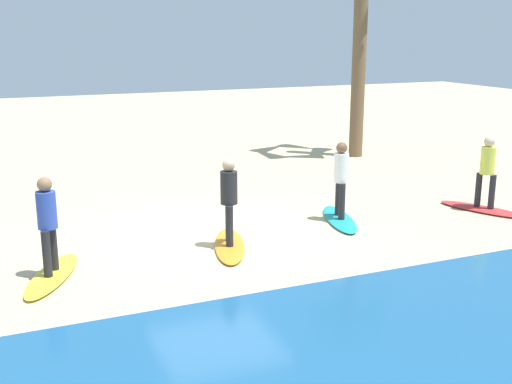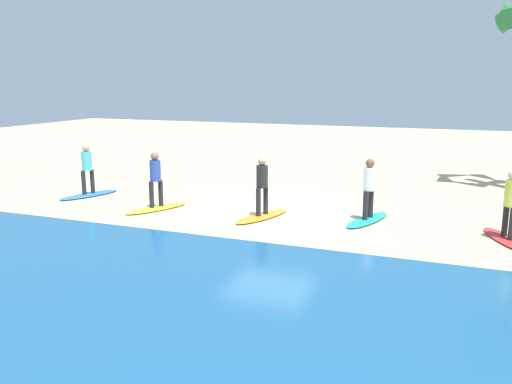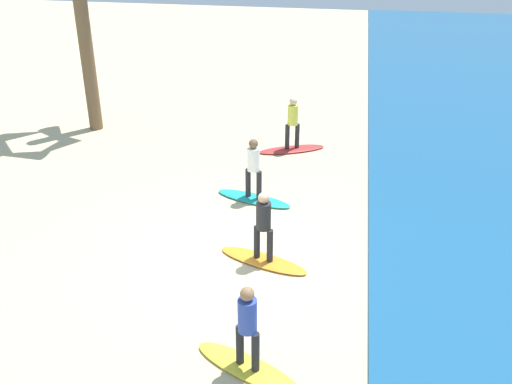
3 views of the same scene
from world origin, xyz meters
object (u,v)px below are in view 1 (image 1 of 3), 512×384
Objects in this scene: surfboard_orange at (230,246)px; surfer_yellow at (47,218)px; surfer_red at (487,167)px; surfboard_red at (483,209)px; surfer_teal at (341,174)px; surfboard_yellow at (52,275)px; surfer_orange at (229,195)px; surfboard_teal at (339,219)px.

surfer_yellow is at bearing -66.69° from surfboard_orange.
surfer_red is 1.00× the size of surfer_yellow.
surfboard_red is 3.62m from surfer_teal.
surfboard_yellow is at bearing -111.60° from surfboard_red.
surfboard_red is 1.00× the size of surfboard_yellow.
surfer_yellow is at bearing 4.27° from surfer_orange.
surfer_teal is at bearing 122.96° from surfboard_orange.
surfboard_red is 6.24m from surfboard_orange.
surfboard_orange is at bearing 0.00° from surfer_orange.
surfboard_teal is 1.00× the size of surfboard_orange.
surfer_yellow is at bearing 1.90° from surfer_red.
surfboard_teal is 1.28× the size of surfer_yellow.
surfboard_teal is at bearing -10.38° from surfer_red.
surfer_red is 9.51m from surfer_yellow.
surfer_red is at bearing -113.50° from surfboard_red.
surfer_yellow is (6.09, 0.94, 0.00)m from surfer_teal.
surfer_orange is at bearing 118.98° from surfboard_yellow.
surfer_teal is 3.07m from surfboard_orange.
surfboard_teal and surfboard_yellow have the same top height.
surfboard_teal is at bearing -123.88° from surfboard_red.
surfer_red is (0.00, 0.00, 0.99)m from surfboard_red.
surfboard_orange is (2.82, 0.70, -0.99)m from surfer_teal.
surfer_yellow is (9.51, 0.32, 0.00)m from surfer_red.
surfer_orange reaches higher than surfboard_teal.
surfer_teal reaches higher than surfboard_teal.
surfboard_red is at bearing 180.00° from surfer_red.
surfboard_teal is 1.28× the size of surfer_orange.
surfer_red is at bearing -179.34° from surfer_orange.
surfboard_orange is at bearing 13.91° from surfer_teal.
surfer_teal reaches higher than surfboard_orange.
surfboard_teal is 6.24m from surfer_yellow.
surfer_red is at bearing 116.61° from surfboard_yellow.
surfboard_red is at bearing -179.34° from surfer_orange.
surfer_red is at bearing 169.62° from surfer_teal.
surfer_orange is at bearing 0.66° from surfer_red.
surfboard_orange is 1.28× the size of surfer_orange.
surfer_teal and surfer_orange have the same top height.
surfer_teal reaches higher than surfboard_red.
surfer_yellow is (3.27, 0.24, 0.00)m from surfer_orange.
surfboard_red is 9.56m from surfer_yellow.
surfboard_orange is at bearing 0.66° from surfer_red.
surfboard_red and surfboard_yellow have the same top height.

